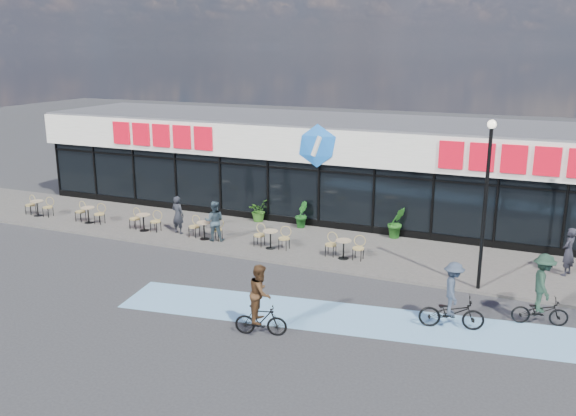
{
  "coord_description": "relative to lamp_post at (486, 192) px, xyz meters",
  "views": [
    {
      "loc": [
        9.16,
        -17.69,
        7.92
      ],
      "look_at": [
        0.01,
        3.5,
        1.81
      ],
      "focal_mm": 38.0,
      "sensor_mm": 36.0,
      "label": 1
    }
  ],
  "objects": [
    {
      "name": "cyclist_c",
      "position": [
        -5.27,
        -5.78,
        -2.46
      ],
      "size": [
        1.56,
        0.94,
        2.11
      ],
      "color": "black",
      "rests_on": "ground"
    },
    {
      "name": "bistro_set_2",
      "position": [
        -14.28,
        1.13,
        -2.85
      ],
      "size": [
        1.54,
        0.62,
        0.9
      ],
      "color": "tan",
      "rests_on": "sidewalk"
    },
    {
      "name": "pedestrian_a",
      "position": [
        2.71,
        2.52,
        -2.44
      ],
      "size": [
        0.63,
        0.75,
        1.73
      ],
      "primitive_type": "imported",
      "rotation": [
        0.0,
        0.0,
        -1.98
      ],
      "color": "black",
      "rests_on": "sidewalk"
    },
    {
      "name": "patron_left",
      "position": [
        -12.67,
        1.31,
        -2.48
      ],
      "size": [
        0.65,
        0.47,
        1.66
      ],
      "primitive_type": "imported",
      "rotation": [
        0.0,
        0.0,
        3.01
      ],
      "color": "black",
      "rests_on": "sidewalk"
    },
    {
      "name": "building",
      "position": [
        -7.47,
        7.63,
        -1.07
      ],
      "size": [
        30.6,
        6.57,
        4.75
      ],
      "color": "black",
      "rests_on": "ground"
    },
    {
      "name": "bistro_set_4",
      "position": [
        -8.15,
        1.13,
        -2.85
      ],
      "size": [
        1.54,
        0.62,
        0.9
      ],
      "color": "tan",
      "rests_on": "sidewalk"
    },
    {
      "name": "potted_plant_mid",
      "position": [
        -8.14,
        4.29,
        -2.73
      ],
      "size": [
        0.66,
        0.75,
        1.16
      ],
      "primitive_type": "imported",
      "rotation": [
        0.0,
        0.0,
        1.82
      ],
      "color": "#164F17",
      "rests_on": "sidewalk"
    },
    {
      "name": "bistro_set_3",
      "position": [
        -11.22,
        1.13,
        -2.85
      ],
      "size": [
        1.54,
        0.62,
        0.9
      ],
      "color": "tan",
      "rests_on": "sidewalk"
    },
    {
      "name": "cyclist_b",
      "position": [
        1.95,
        -1.93,
        -2.43
      ],
      "size": [
        1.68,
        1.23,
        2.18
      ],
      "color": "black",
      "rests_on": "ground"
    },
    {
      "name": "sidewalk",
      "position": [
        -7.47,
        2.2,
        -3.36
      ],
      "size": [
        44.0,
        5.0,
        0.1
      ],
      "primitive_type": "cube",
      "color": "#55514C",
      "rests_on": "ground"
    },
    {
      "name": "bistro_set_5",
      "position": [
        -5.08,
        1.13,
        -2.85
      ],
      "size": [
        1.54,
        0.62,
        0.9
      ],
      "color": "tan",
      "rests_on": "sidewalk"
    },
    {
      "name": "bike_lane",
      "position": [
        -3.47,
        -3.8,
        -3.4
      ],
      "size": [
        14.17,
        4.13,
        0.01
      ],
      "primitive_type": "cube",
      "rotation": [
        0.0,
        0.0,
        0.14
      ],
      "color": "#6698C0",
      "rests_on": "ground"
    },
    {
      "name": "potted_plant_right",
      "position": [
        -3.86,
        4.42,
        -2.64
      ],
      "size": [
        0.95,
        0.92,
        1.34
      ],
      "primitive_type": "imported",
      "rotation": [
        0.0,
        0.0,
        0.67
      ],
      "color": "#205B1A",
      "rests_on": "sidewalk"
    },
    {
      "name": "potted_plant_left",
      "position": [
        -10.34,
        4.42,
        -2.79
      ],
      "size": [
        0.84,
        0.96,
        1.03
      ],
      "primitive_type": "imported",
      "rotation": [
        0.0,
        0.0,
        1.53
      ],
      "color": "#2B5C1A",
      "rests_on": "sidewalk"
    },
    {
      "name": "bistro_set_1",
      "position": [
        -17.35,
        1.13,
        -2.85
      ],
      "size": [
        1.54,
        0.62,
        0.9
      ],
      "color": "tan",
      "rests_on": "sidewalk"
    },
    {
      "name": "ground",
      "position": [
        -7.47,
        -2.3,
        -3.41
      ],
      "size": [
        120.0,
        120.0,
        0.0
      ],
      "primitive_type": "plane",
      "color": "#28282B",
      "rests_on": "ground"
    },
    {
      "name": "patron_right",
      "position": [
        -10.71,
        1.04,
        -2.46
      ],
      "size": [
        0.99,
        0.89,
        1.69
      ],
      "primitive_type": "imported",
      "rotation": [
        0.0,
        0.0,
        3.5
      ],
      "color": "#2C3C45",
      "rests_on": "sidewalk"
    },
    {
      "name": "bistro_set_0",
      "position": [
        -20.42,
        1.13,
        -2.85
      ],
      "size": [
        1.54,
        0.62,
        0.9
      ],
      "color": "tan",
      "rests_on": "sidewalk"
    },
    {
      "name": "lamp_post",
      "position": [
        0.0,
        0.0,
        0.0
      ],
      "size": [
        0.28,
        0.28,
        5.63
      ],
      "color": "black",
      "rests_on": "sidewalk"
    },
    {
      "name": "cyclist_a",
      "position": [
        -0.4,
        -3.21,
        -2.59
      ],
      "size": [
        1.95,
        1.12,
        2.03
      ],
      "color": "black",
      "rests_on": "ground"
    }
  ]
}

